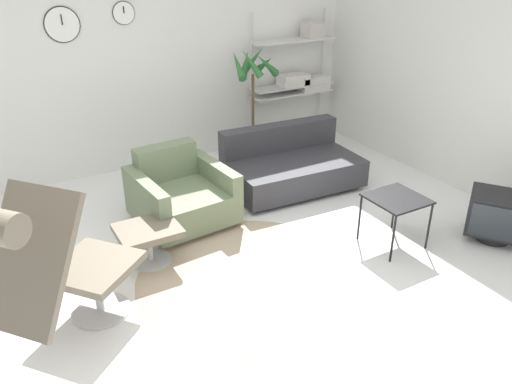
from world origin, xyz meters
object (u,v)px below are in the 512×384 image
lounge_chair (46,257)px  potted_plant (253,108)px  armchair_red (181,197)px  side_table (396,202)px  ottoman (148,236)px  shelf_unit (301,71)px  crt_television (497,215)px  couch_low (291,167)px

lounge_chair → potted_plant: size_ratio=0.90×
lounge_chair → potted_plant: bearing=90.3°
armchair_red → side_table: 2.08m
ottoman → potted_plant: (2.03, 1.73, 0.40)m
lounge_chair → shelf_unit: shelf_unit is taller
armchair_red → potted_plant: size_ratio=0.66×
crt_television → shelf_unit: (-0.05, 3.20, 0.74)m
couch_low → shelf_unit: bearing=-124.5°
armchair_red → couch_low: armchair_red is taller
ottoman → crt_television: crt_television is taller
shelf_unit → crt_television: bearing=-89.0°
side_table → shelf_unit: size_ratio=0.27×
side_table → shelf_unit: 2.97m
armchair_red → side_table: (1.53, -1.40, 0.17)m
crt_television → shelf_unit: shelf_unit is taller
couch_low → potted_plant: size_ratio=1.06×
shelf_unit → lounge_chair: bearing=-144.7°
side_table → shelf_unit: bearing=73.1°
couch_low → crt_television: bearing=120.6°
ottoman → shelf_unit: shelf_unit is taller
side_table → potted_plant: (-0.03, 2.57, 0.23)m
ottoman → potted_plant: 2.69m
ottoman → crt_television: (2.96, -1.26, -0.01)m
potted_plant → lounge_chair: bearing=-139.7°
lounge_chair → side_table: lounge_chair is taller
potted_plant → shelf_unit: bearing=14.1°
lounge_chair → couch_low: size_ratio=0.85×
side_table → crt_television: side_table is taller
crt_television → potted_plant: potted_plant is taller
lounge_chair → shelf_unit: 4.64m
ottoman → couch_low: couch_low is taller
side_table → shelf_unit: (0.84, 2.79, 0.56)m
lounge_chair → ottoman: bearing=90.0°
side_table → crt_television: size_ratio=0.73×
lounge_chair → shelf_unit: bearing=85.4°
armchair_red → shelf_unit: size_ratio=0.53×
armchair_red → crt_television: (2.43, -1.82, -0.01)m
lounge_chair → armchair_red: lounge_chair is taller
crt_television → potted_plant: (-0.93, 2.98, 0.41)m
armchair_red → crt_television: bearing=138.4°
potted_plant → shelf_unit: 0.96m
crt_television → lounge_chair: bearing=47.4°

